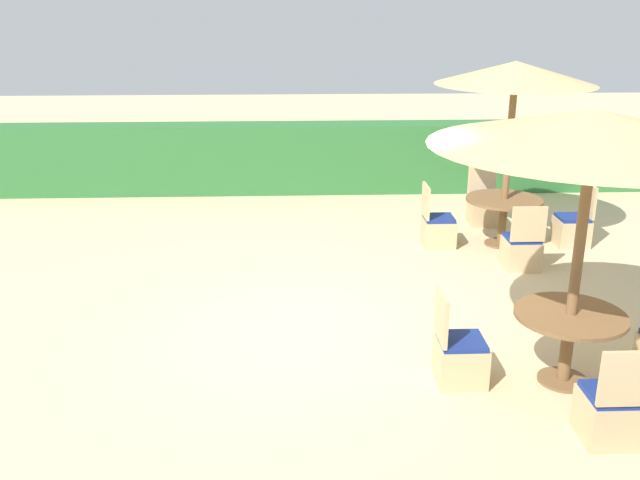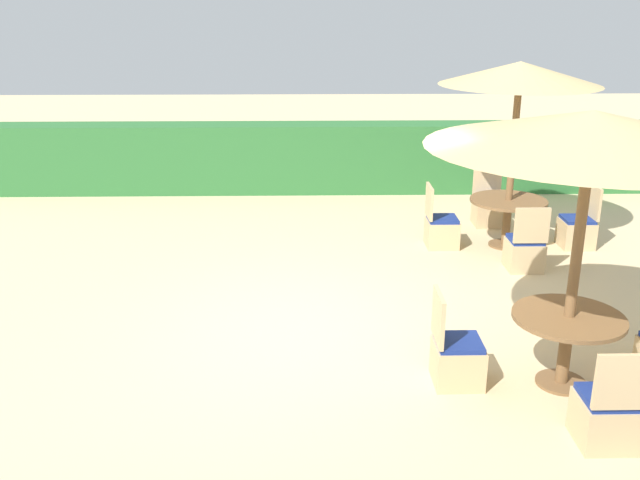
% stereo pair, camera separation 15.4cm
% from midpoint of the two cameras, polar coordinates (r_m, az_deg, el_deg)
% --- Properties ---
extents(ground_plane, '(40.00, 40.00, 0.00)m').
position_cam_midpoint_polar(ground_plane, '(7.92, -0.38, -7.60)').
color(ground_plane, '#D1BA8C').
extents(hedge_row, '(13.00, 0.70, 1.28)m').
position_cam_midpoint_polar(hedge_row, '(13.50, -1.28, 6.59)').
color(hedge_row, '#2D6B33').
rests_on(hedge_row, ground_plane).
extents(parasol_back_right, '(2.24, 2.24, 2.68)m').
position_cam_midpoint_polar(parasol_back_right, '(10.47, 14.95, 12.70)').
color(parasol_back_right, brown).
rests_on(parasol_back_right, ground_plane).
extents(round_table_back_right, '(1.12, 1.12, 0.72)m').
position_cam_midpoint_polar(round_table_back_right, '(10.84, 14.09, 2.52)').
color(round_table_back_right, brown).
rests_on(round_table_back_right, ground_plane).
extents(patio_chair_back_right_east, '(0.46, 0.46, 0.93)m').
position_cam_midpoint_polar(patio_chair_back_right_east, '(11.21, 19.19, 0.91)').
color(patio_chair_back_right_east, tan).
rests_on(patio_chair_back_right_east, ground_plane).
extents(patio_chair_back_right_north, '(0.46, 0.46, 0.93)m').
position_cam_midpoint_polar(patio_chair_back_right_north, '(11.88, 12.56, 2.51)').
color(patio_chair_back_right_north, tan).
rests_on(patio_chair_back_right_north, ground_plane).
extents(patio_chair_back_right_south, '(0.46, 0.46, 0.93)m').
position_cam_midpoint_polar(patio_chair_back_right_south, '(10.05, 15.40, -0.77)').
color(patio_chair_back_right_south, tan).
rests_on(patio_chair_back_right_south, ground_plane).
extents(patio_chair_back_right_west, '(0.46, 0.46, 0.93)m').
position_cam_midpoint_polar(patio_chair_back_right_west, '(10.70, 8.96, 0.91)').
color(patio_chair_back_right_west, tan).
rests_on(patio_chair_back_right_west, ground_plane).
extents(parasol_front_right, '(2.86, 2.86, 2.63)m').
position_cam_midpoint_polar(parasol_front_right, '(6.59, 20.46, 8.30)').
color(parasol_front_right, brown).
rests_on(parasol_front_right, ground_plane).
extents(round_table_front_right, '(1.04, 1.04, 0.72)m').
position_cam_midpoint_polar(round_table_front_right, '(7.15, 18.71, -6.74)').
color(round_table_front_right, brown).
rests_on(round_table_front_right, ground_plane).
extents(patio_chair_front_right_west, '(0.46, 0.46, 0.93)m').
position_cam_midpoint_polar(patio_chair_front_right_west, '(7.04, 10.43, -9.14)').
color(patio_chair_front_right_west, tan).
rests_on(patio_chair_front_right_west, ground_plane).
extents(patio_chair_front_right_south, '(0.46, 0.46, 0.93)m').
position_cam_midpoint_polar(patio_chair_front_right_south, '(6.52, 21.59, -12.71)').
color(patio_chair_front_right_south, tan).
rests_on(patio_chair_front_right_south, ground_plane).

